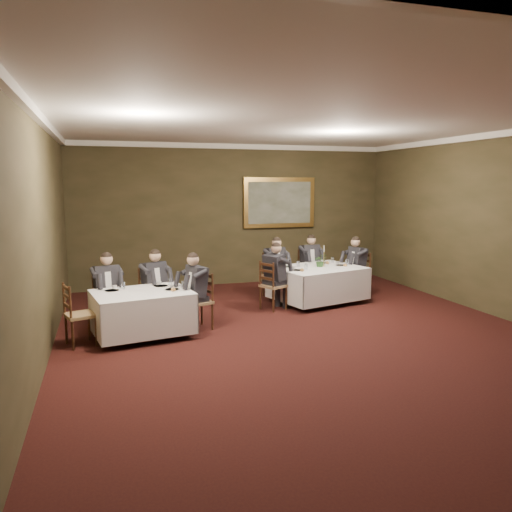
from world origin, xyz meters
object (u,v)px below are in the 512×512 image
chair_sec_backright (154,307)px  diner_main_endright (357,274)px  diner_sec_backright (154,295)px  painting (279,203)px  table_second (142,310)px  chair_main_endleft (273,296)px  chair_sec_backleft (108,312)px  centerpiece (320,260)px  chair_sec_endleft (80,328)px  diner_sec_endright (198,300)px  diner_main_backright (309,270)px  chair_main_endright (358,284)px  table_main (318,282)px  chair_sec_endright (199,313)px  diner_main_endleft (273,284)px  chair_main_backright (309,280)px  candlestick (324,258)px  diner_main_backleft (275,274)px  chair_main_backleft (274,284)px  diner_sec_backleft (107,299)px

chair_sec_backright → diner_main_endright: bearing=165.1°
diner_sec_backright → painting: bearing=-164.3°
table_second → chair_main_endleft: 2.89m
chair_main_endleft → chair_sec_backleft: bearing=-109.2°
chair_main_endleft → centerpiece: bearing=80.3°
chair_sec_backleft → centerpiece: bearing=176.6°
chair_sec_endleft → table_second: bearing=82.5°
diner_sec_endright → diner_main_backright: bearing=-71.6°
chair_main_endright → table_main: bearing=96.8°
chair_sec_endright → diner_main_endright: bearing=-86.8°
diner_main_backright → diner_main_endleft: size_ratio=1.00×
chair_sec_endleft → chair_sec_backright: bearing=112.2°
painting → chair_main_backright: bearing=-80.7°
chair_sec_backright → candlestick: (3.70, 0.62, 0.65)m
diner_main_backleft → candlestick: size_ratio=2.90×
chair_sec_backleft → diner_main_backright: bearing=-172.3°
chair_main_backright → chair_sec_backright: same height
chair_main_endleft → diner_sec_endright: (-1.71, -0.92, 0.23)m
chair_main_backleft → diner_main_backright: (0.95, 0.24, 0.23)m
chair_main_endright → chair_sec_endleft: size_ratio=1.00×
table_second → candlestick: (3.97, 1.49, 0.49)m
chair_main_endleft → chair_sec_backright: same height
diner_sec_backright → candlestick: bearing=164.8°
chair_sec_backright → diner_sec_endright: diner_sec_endright is taller
diner_main_backright → diner_main_endleft: same height
chair_main_endright → diner_sec_backright: size_ratio=0.74×
chair_sec_backright → chair_sec_endleft: (-1.25, -1.03, 0.00)m
table_main → diner_main_backright: 1.05m
diner_main_backleft → chair_sec_endright: diner_main_backleft is taller
chair_sec_backleft → candlestick: size_ratio=2.15×
chair_main_backright → diner_main_endleft: diner_main_endleft is taller
table_main → chair_sec_backleft: chair_sec_backleft is taller
diner_main_backright → chair_sec_backright: 4.07m
diner_main_endright → diner_main_backright: bearing=42.0°
chair_sec_backright → candlestick: 3.80m
diner_main_endleft → diner_sec_backleft: (-3.23, -0.39, 0.00)m
diner_main_endright → diner_sec_backright: bearing=92.3°
chair_main_endleft → chair_main_backright: bearing=108.7°
chair_sec_backleft → diner_sec_endright: bearing=147.4°
diner_sec_backleft → chair_sec_endleft: size_ratio=1.35×
chair_sec_endright → candlestick: (2.99, 1.31, 0.65)m
diner_main_backleft → diner_main_endleft: 1.14m
diner_main_endright → diner_sec_backright: same height
diner_main_endright → painting: 2.89m
diner_main_backleft → diner_main_backright: same height
diner_main_backleft → chair_main_endright: diner_main_backleft is taller
chair_sec_endleft → chair_main_endleft: bearing=91.6°
diner_main_endright → chair_sec_backright: size_ratio=1.35×
chair_main_backright → painting: painting is taller
diner_main_backleft → chair_sec_endright: 2.91m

